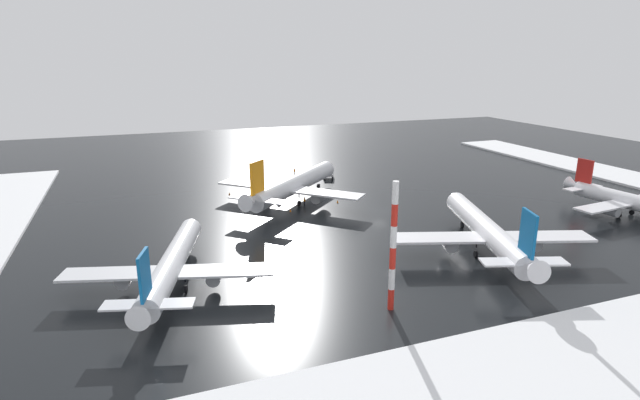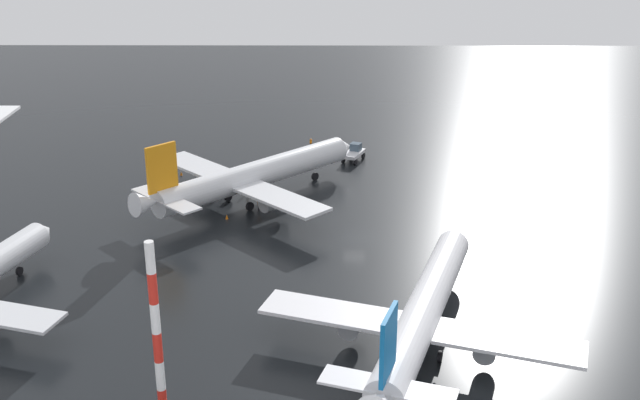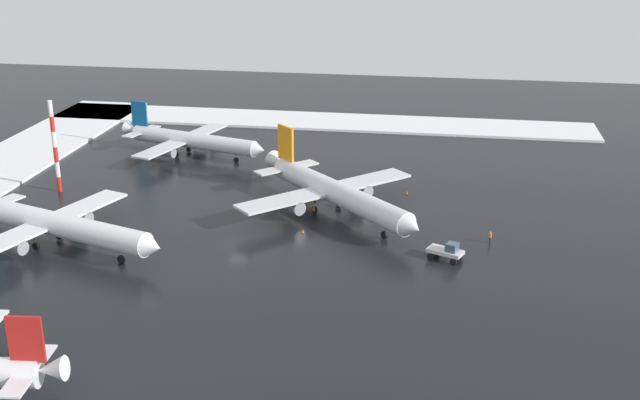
{
  "view_description": "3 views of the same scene",
  "coord_description": "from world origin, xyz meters",
  "px_view_note": "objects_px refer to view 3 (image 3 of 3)",
  "views": [
    {
      "loc": [
        -41.73,
        -79.16,
        27.67
      ],
      "look_at": [
        -10.61,
        3.47,
        2.36
      ],
      "focal_mm": 28.0,
      "sensor_mm": 36.0,
      "label": 1
    },
    {
      "loc": [
        -3.49,
        -86.08,
        38.94
      ],
      "look_at": [
        -4.05,
        2.26,
        3.9
      ],
      "focal_mm": 45.0,
      "sensor_mm": 36.0,
      "label": 2
    },
    {
      "loc": [
        97.97,
        27.6,
        43.23
      ],
      "look_at": [
        -6.14,
        10.44,
        4.74
      ],
      "focal_mm": 45.0,
      "sensor_mm": 36.0,
      "label": 3
    }
  ],
  "objects_px": {
    "airplane_far_rear": "(56,224)",
    "traffic_cone_mid_line": "(303,231)",
    "traffic_cone_wingtip_side": "(300,205)",
    "traffic_cone_near_nose": "(407,192)",
    "ground_crew_near_tug": "(314,210)",
    "pushback_tug": "(447,251)",
    "ground_crew_by_nose_gear": "(356,208)",
    "ground_crew_mid_apron": "(490,237)",
    "airplane_parked_starboard": "(335,192)",
    "antenna_mast": "(55,147)",
    "airplane_parked_portside": "(190,140)"
  },
  "relations": [
    {
      "from": "airplane_far_rear",
      "to": "traffic_cone_mid_line",
      "type": "height_order",
      "value": "airplane_far_rear"
    },
    {
      "from": "ground_crew_mid_apron",
      "to": "antenna_mast",
      "type": "xyz_separation_m",
      "value": [
        -10.4,
        -68.12,
        6.55
      ]
    },
    {
      "from": "ground_crew_mid_apron",
      "to": "traffic_cone_mid_line",
      "type": "bearing_deg",
      "value": 19.39
    },
    {
      "from": "traffic_cone_wingtip_side",
      "to": "ground_crew_mid_apron",
      "type": "bearing_deg",
      "value": 70.69
    },
    {
      "from": "airplane_parked_starboard",
      "to": "antenna_mast",
      "type": "height_order",
      "value": "antenna_mast"
    },
    {
      "from": "traffic_cone_wingtip_side",
      "to": "ground_crew_by_nose_gear",
      "type": "bearing_deg",
      "value": 79.07
    },
    {
      "from": "airplane_far_rear",
      "to": "traffic_cone_near_nose",
      "type": "distance_m",
      "value": 53.94
    },
    {
      "from": "traffic_cone_near_nose",
      "to": "ground_crew_near_tug",
      "type": "bearing_deg",
      "value": -47.23
    },
    {
      "from": "traffic_cone_mid_line",
      "to": "traffic_cone_near_nose",
      "type": "bearing_deg",
      "value": 144.44
    },
    {
      "from": "airplane_parked_portside",
      "to": "traffic_cone_wingtip_side",
      "type": "bearing_deg",
      "value": -26.32
    },
    {
      "from": "ground_crew_by_nose_gear",
      "to": "airplane_parked_portside",
      "type": "bearing_deg",
      "value": -121.07
    },
    {
      "from": "traffic_cone_near_nose",
      "to": "traffic_cone_mid_line",
      "type": "relative_size",
      "value": 1.0
    },
    {
      "from": "airplane_parked_starboard",
      "to": "ground_crew_by_nose_gear",
      "type": "distance_m",
      "value": 4.07
    },
    {
      "from": "traffic_cone_wingtip_side",
      "to": "airplane_far_rear",
      "type": "bearing_deg",
      "value": -54.43
    },
    {
      "from": "ground_crew_by_nose_gear",
      "to": "traffic_cone_wingtip_side",
      "type": "xyz_separation_m",
      "value": [
        -1.72,
        -8.91,
        -0.7
      ]
    },
    {
      "from": "airplane_parked_starboard",
      "to": "antenna_mast",
      "type": "distance_m",
      "value": 45.82
    },
    {
      "from": "airplane_parked_starboard",
      "to": "airplane_parked_portside",
      "type": "bearing_deg",
      "value": -174.56
    },
    {
      "from": "ground_crew_mid_apron",
      "to": "ground_crew_by_nose_gear",
      "type": "relative_size",
      "value": 1.0
    },
    {
      "from": "airplane_parked_portside",
      "to": "antenna_mast",
      "type": "distance_m",
      "value": 27.45
    },
    {
      "from": "airplane_parked_starboard",
      "to": "traffic_cone_near_nose",
      "type": "height_order",
      "value": "airplane_parked_starboard"
    },
    {
      "from": "ground_crew_mid_apron",
      "to": "ground_crew_near_tug",
      "type": "height_order",
      "value": "same"
    },
    {
      "from": "pushback_tug",
      "to": "antenna_mast",
      "type": "relative_size",
      "value": 0.34
    },
    {
      "from": "ground_crew_mid_apron",
      "to": "traffic_cone_wingtip_side",
      "type": "distance_m",
      "value": 30.17
    },
    {
      "from": "ground_crew_mid_apron",
      "to": "traffic_cone_near_nose",
      "type": "bearing_deg",
      "value": -37.53
    },
    {
      "from": "airplane_parked_portside",
      "to": "antenna_mast",
      "type": "height_order",
      "value": "antenna_mast"
    },
    {
      "from": "pushback_tug",
      "to": "ground_crew_mid_apron",
      "type": "relative_size",
      "value": 2.98
    },
    {
      "from": "ground_crew_by_nose_gear",
      "to": "antenna_mast",
      "type": "height_order",
      "value": "antenna_mast"
    },
    {
      "from": "pushback_tug",
      "to": "ground_crew_near_tug",
      "type": "distance_m",
      "value": 23.63
    },
    {
      "from": "pushback_tug",
      "to": "ground_crew_near_tug",
      "type": "height_order",
      "value": "pushback_tug"
    },
    {
      "from": "traffic_cone_near_nose",
      "to": "traffic_cone_wingtip_side",
      "type": "height_order",
      "value": "same"
    },
    {
      "from": "airplane_far_rear",
      "to": "traffic_cone_near_nose",
      "type": "relative_size",
      "value": 60.7
    },
    {
      "from": "ground_crew_mid_apron",
      "to": "traffic_cone_near_nose",
      "type": "height_order",
      "value": "ground_crew_mid_apron"
    },
    {
      "from": "ground_crew_by_nose_gear",
      "to": "traffic_cone_mid_line",
      "type": "xyz_separation_m",
      "value": [
        8.8,
        -6.45,
        -0.7
      ]
    },
    {
      "from": "airplane_parked_portside",
      "to": "airplane_far_rear",
      "type": "xyz_separation_m",
      "value": [
        44.03,
        -4.35,
        0.35
      ]
    },
    {
      "from": "ground_crew_near_tug",
      "to": "traffic_cone_near_nose",
      "type": "bearing_deg",
      "value": -58.38
    },
    {
      "from": "ground_crew_near_tug",
      "to": "traffic_cone_mid_line",
      "type": "bearing_deg",
      "value": 165.49
    },
    {
      "from": "airplane_parked_starboard",
      "to": "airplane_far_rear",
      "type": "xyz_separation_m",
      "value": [
        18.31,
        -35.13,
        -0.19
      ]
    },
    {
      "from": "traffic_cone_wingtip_side",
      "to": "ground_crew_near_tug",
      "type": "bearing_deg",
      "value": 37.22
    },
    {
      "from": "pushback_tug",
      "to": "traffic_cone_near_nose",
      "type": "height_order",
      "value": "pushback_tug"
    },
    {
      "from": "antenna_mast",
      "to": "traffic_cone_mid_line",
      "type": "xyz_separation_m",
      "value": [
        10.95,
        42.11,
        -7.25
      ]
    },
    {
      "from": "airplane_far_rear",
      "to": "ground_crew_mid_apron",
      "type": "xyz_separation_m",
      "value": [
        -10.94,
        57.71,
        -2.4
      ]
    },
    {
      "from": "traffic_cone_mid_line",
      "to": "pushback_tug",
      "type": "bearing_deg",
      "value": 73.36
    },
    {
      "from": "airplane_parked_portside",
      "to": "ground_crew_near_tug",
      "type": "distance_m",
      "value": 38.68
    },
    {
      "from": "antenna_mast",
      "to": "airplane_far_rear",
      "type": "bearing_deg",
      "value": 26.01
    },
    {
      "from": "traffic_cone_mid_line",
      "to": "traffic_cone_wingtip_side",
      "type": "xyz_separation_m",
      "value": [
        -10.52,
        -2.46,
        0.0
      ]
    },
    {
      "from": "ground_crew_near_tug",
      "to": "antenna_mast",
      "type": "xyz_separation_m",
      "value": [
        -4.19,
        -42.51,
        6.55
      ]
    },
    {
      "from": "airplane_far_rear",
      "to": "traffic_cone_mid_line",
      "type": "distance_m",
      "value": 33.5
    },
    {
      "from": "antenna_mast",
      "to": "airplane_parked_starboard",
      "type": "bearing_deg",
      "value": 86.19
    },
    {
      "from": "antenna_mast",
      "to": "traffic_cone_mid_line",
      "type": "bearing_deg",
      "value": 75.42
    },
    {
      "from": "pushback_tug",
      "to": "ground_crew_by_nose_gear",
      "type": "relative_size",
      "value": 2.98
    }
  ]
}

